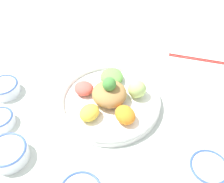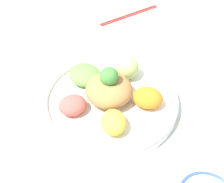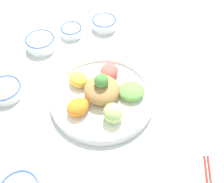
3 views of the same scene
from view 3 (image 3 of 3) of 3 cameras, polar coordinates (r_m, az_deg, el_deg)
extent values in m
plane|color=silver|center=(0.90, -0.99, -0.04)|extent=(2.40, 2.40, 0.00)
cylinder|color=white|center=(0.87, -2.14, -1.33)|extent=(0.35, 0.35, 0.02)
torus|color=white|center=(0.86, -2.17, -0.74)|extent=(0.35, 0.35, 0.02)
ellipsoid|color=yellow|center=(0.88, -7.37, 2.62)|extent=(0.08, 0.09, 0.05)
ellipsoid|color=orange|center=(0.81, -7.49, -3.36)|extent=(0.08, 0.07, 0.05)
ellipsoid|color=#B7DB7A|center=(0.79, 0.20, -4.75)|extent=(0.07, 0.07, 0.06)
ellipsoid|color=#6BAD4C|center=(0.85, 4.21, 0.13)|extent=(0.12, 0.11, 0.04)
ellipsoid|color=#E55B51|center=(0.91, -0.57, 4.51)|extent=(0.09, 0.09, 0.04)
ellipsoid|color=#AD7F47|center=(0.84, -2.23, 0.37)|extent=(0.12, 0.12, 0.06)
sphere|color=#478E3D|center=(0.80, -2.33, 2.36)|extent=(0.04, 0.04, 0.04)
cylinder|color=white|center=(0.95, -22.20, 0.14)|extent=(0.11, 0.11, 0.03)
torus|color=#38569E|center=(0.94, -22.49, 0.73)|extent=(0.11, 0.11, 0.01)
cylinder|color=#DBB251|center=(0.94, -22.44, 0.63)|extent=(0.09, 0.09, 0.00)
cylinder|color=white|center=(1.13, -1.69, 14.53)|extent=(0.10, 0.10, 0.04)
torus|color=#38569E|center=(1.11, -1.71, 15.31)|extent=(0.10, 0.10, 0.01)
cylinder|color=white|center=(1.12, -1.71, 15.19)|extent=(0.08, 0.08, 0.00)
cylinder|color=white|center=(1.11, -8.81, 12.85)|extent=(0.09, 0.09, 0.03)
torus|color=#38569E|center=(1.10, -8.91, 13.50)|extent=(0.09, 0.09, 0.01)
cylinder|color=white|center=(1.10, -8.89, 13.39)|extent=(0.07, 0.07, 0.00)
cylinder|color=white|center=(1.07, -15.23, 10.13)|extent=(0.11, 0.11, 0.04)
torus|color=#38569E|center=(1.05, -15.47, 10.96)|extent=(0.11, 0.11, 0.01)
cylinder|color=white|center=(1.06, -15.44, 10.85)|extent=(0.09, 0.09, 0.00)
cube|color=silver|center=(1.15, 5.42, 14.16)|extent=(0.04, 0.09, 0.01)
ellipsoid|color=silver|center=(1.13, 8.19, 12.88)|extent=(0.05, 0.06, 0.01)
cube|color=silver|center=(0.88, 19.30, -5.48)|extent=(0.04, 0.08, 0.01)
ellipsoid|color=silver|center=(0.91, 17.72, -2.61)|extent=(0.05, 0.05, 0.01)
camera|label=1|loc=(0.74, -65.65, 25.21)|focal=42.00mm
camera|label=2|loc=(0.97, -36.67, 37.68)|focal=50.00mm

